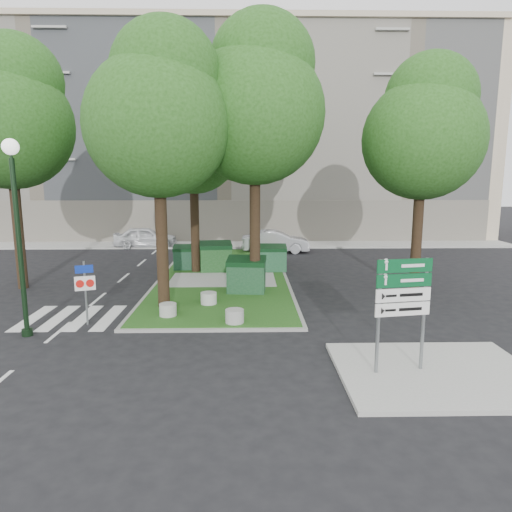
{
  "coord_description": "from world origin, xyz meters",
  "views": [
    {
      "loc": [
        1.66,
        -14.34,
        5.04
      ],
      "look_at": [
        2.01,
        2.82,
        2.0
      ],
      "focal_mm": 32.0,
      "sensor_mm": 36.0,
      "label": 1
    }
  ],
  "objects_px": {
    "tree_median_far": "(258,116)",
    "traffic_sign_pole": "(85,284)",
    "tree_street_left": "(10,113)",
    "dumpster_d": "(272,258)",
    "dumpster_c": "(246,275)",
    "tree_street_right": "(425,128)",
    "litter_bin": "(274,256)",
    "bollard_left": "(168,310)",
    "bollard_right": "(235,316)",
    "bollard_mid": "(209,298)",
    "dumpster_a": "(186,257)",
    "street_lamp": "(17,215)",
    "tree_median_near_left": "(160,110)",
    "dumpster_b": "(216,257)",
    "tree_median_mid": "(195,136)",
    "car_silver": "(275,241)",
    "car_white": "(145,237)",
    "directional_sign": "(402,297)",
    "tree_median_near_right": "(257,100)"
  },
  "relations": [
    {
      "from": "dumpster_d",
      "to": "tree_median_far",
      "type": "bearing_deg",
      "value": 103.95
    },
    {
      "from": "tree_street_right",
      "to": "litter_bin",
      "type": "distance_m",
      "value": 10.76
    },
    {
      "from": "bollard_right",
      "to": "traffic_sign_pole",
      "type": "height_order",
      "value": "traffic_sign_pole"
    },
    {
      "from": "litter_bin",
      "to": "dumpster_d",
      "type": "bearing_deg",
      "value": -95.15
    },
    {
      "from": "street_lamp",
      "to": "traffic_sign_pole",
      "type": "bearing_deg",
      "value": 33.44
    },
    {
      "from": "tree_median_far",
      "to": "bollard_right",
      "type": "height_order",
      "value": "tree_median_far"
    },
    {
      "from": "tree_median_far",
      "to": "traffic_sign_pole",
      "type": "distance_m",
      "value": 14.61
    },
    {
      "from": "tree_street_right",
      "to": "litter_bin",
      "type": "xyz_separation_m",
      "value": [
        -5.89,
        6.26,
        -6.48
      ]
    },
    {
      "from": "tree_street_left",
      "to": "dumpster_d",
      "type": "height_order",
      "value": "tree_street_left"
    },
    {
      "from": "tree_street_left",
      "to": "dumpster_a",
      "type": "xyz_separation_m",
      "value": [
        6.85,
        3.56,
        -6.92
      ]
    },
    {
      "from": "street_lamp",
      "to": "tree_median_near_left",
      "type": "bearing_deg",
      "value": 36.1
    },
    {
      "from": "bollard_mid",
      "to": "traffic_sign_pole",
      "type": "relative_size",
      "value": 0.28
    },
    {
      "from": "directional_sign",
      "to": "car_white",
      "type": "xyz_separation_m",
      "value": [
        -11.03,
        21.16,
        -1.31
      ]
    },
    {
      "from": "traffic_sign_pole",
      "to": "tree_median_near_right",
      "type": "bearing_deg",
      "value": 15.51
    },
    {
      "from": "car_white",
      "to": "dumpster_b",
      "type": "bearing_deg",
      "value": -153.57
    },
    {
      "from": "tree_street_left",
      "to": "traffic_sign_pole",
      "type": "bearing_deg",
      "value": -49.2
    },
    {
      "from": "bollard_mid",
      "to": "dumpster_c",
      "type": "bearing_deg",
      "value": 51.82
    },
    {
      "from": "tree_street_left",
      "to": "dumpster_d",
      "type": "xyz_separation_m",
      "value": [
        11.41,
        3.04,
        -6.88
      ]
    },
    {
      "from": "dumpster_d",
      "to": "tree_street_right",
      "type": "bearing_deg",
      "value": -33.14
    },
    {
      "from": "dumpster_d",
      "to": "car_silver",
      "type": "xyz_separation_m",
      "value": [
        0.56,
        6.4,
        -0.04
      ]
    },
    {
      "from": "tree_street_right",
      "to": "bollard_mid",
      "type": "distance_m",
      "value": 11.34
    },
    {
      "from": "dumpster_d",
      "to": "litter_bin",
      "type": "bearing_deg",
      "value": 85.28
    },
    {
      "from": "tree_street_left",
      "to": "traffic_sign_pole",
      "type": "height_order",
      "value": "tree_street_left"
    },
    {
      "from": "tree_median_near_left",
      "to": "car_silver",
      "type": "height_order",
      "value": "tree_median_near_left"
    },
    {
      "from": "tree_street_left",
      "to": "bollard_right",
      "type": "xyz_separation_m",
      "value": [
        9.65,
        -5.56,
        -7.31
      ]
    },
    {
      "from": "tree_street_right",
      "to": "bollard_mid",
      "type": "bearing_deg",
      "value": -165.93
    },
    {
      "from": "dumpster_d",
      "to": "car_silver",
      "type": "relative_size",
      "value": 0.33
    },
    {
      "from": "tree_street_left",
      "to": "bollard_mid",
      "type": "bearing_deg",
      "value": -20.65
    },
    {
      "from": "tree_median_near_right",
      "to": "car_silver",
      "type": "height_order",
      "value": "tree_median_near_right"
    },
    {
      "from": "street_lamp",
      "to": "tree_street_right",
      "type": "bearing_deg",
      "value": 20.41
    },
    {
      "from": "tree_median_near_left",
      "to": "tree_street_right",
      "type": "bearing_deg",
      "value": 13.39
    },
    {
      "from": "tree_median_far",
      "to": "traffic_sign_pole",
      "type": "relative_size",
      "value": 5.38
    },
    {
      "from": "directional_sign",
      "to": "street_lamp",
      "type": "bearing_deg",
      "value": 154.61
    },
    {
      "from": "litter_bin",
      "to": "bollard_left",
      "type": "bearing_deg",
      "value": -113.55
    },
    {
      "from": "tree_median_mid",
      "to": "traffic_sign_pole",
      "type": "relative_size",
      "value": 4.5
    },
    {
      "from": "tree_median_far",
      "to": "bollard_right",
      "type": "relative_size",
      "value": 18.86
    },
    {
      "from": "bollard_mid",
      "to": "litter_bin",
      "type": "xyz_separation_m",
      "value": [
        3.03,
        8.49,
        0.16
      ]
    },
    {
      "from": "bollard_right",
      "to": "street_lamp",
      "type": "height_order",
      "value": "street_lamp"
    },
    {
      "from": "dumpster_c",
      "to": "dumpster_d",
      "type": "bearing_deg",
      "value": 78.98
    },
    {
      "from": "dumpster_d",
      "to": "tree_street_left",
      "type": "bearing_deg",
      "value": -164.65
    },
    {
      "from": "tree_median_far",
      "to": "bollard_right",
      "type": "xyz_separation_m",
      "value": [
        -1.05,
        -11.56,
        -7.97
      ]
    },
    {
      "from": "tree_median_near_left",
      "to": "bollard_left",
      "type": "height_order",
      "value": "tree_median_near_left"
    },
    {
      "from": "tree_median_near_left",
      "to": "tree_median_mid",
      "type": "height_order",
      "value": "tree_median_near_left"
    },
    {
      "from": "street_lamp",
      "to": "dumpster_b",
      "type": "bearing_deg",
      "value": 60.14
    },
    {
      "from": "bollard_left",
      "to": "street_lamp",
      "type": "height_order",
      "value": "street_lamp"
    },
    {
      "from": "directional_sign",
      "to": "car_white",
      "type": "bearing_deg",
      "value": 108.16
    },
    {
      "from": "tree_median_near_left",
      "to": "bollard_right",
      "type": "height_order",
      "value": "tree_median_near_left"
    },
    {
      "from": "tree_street_right",
      "to": "car_silver",
      "type": "relative_size",
      "value": 2.27
    },
    {
      "from": "dumpster_d",
      "to": "car_silver",
      "type": "bearing_deg",
      "value": 85.4
    },
    {
      "from": "tree_median_mid",
      "to": "tree_street_left",
      "type": "relative_size",
      "value": 0.91
    }
  ]
}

